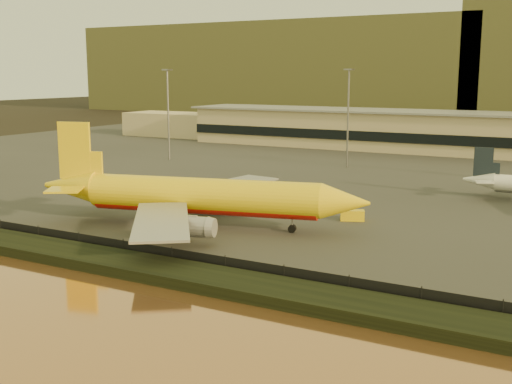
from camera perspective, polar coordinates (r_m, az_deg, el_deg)
ground at (r=94.84m, az=-3.77°, el=-4.41°), size 900.00×900.00×0.00m
embankment at (r=81.44m, az=-10.29°, el=-6.57°), size 320.00×7.00×1.40m
tarmac at (r=180.68m, az=12.74°, el=2.51°), size 320.00×220.00×0.20m
perimeter_fence at (r=84.26m, az=-8.58°, el=-5.51°), size 300.00×0.05×2.20m
terminal_building at (r=213.27m, az=11.38°, el=5.41°), size 202.00×25.00×12.60m
apron_light_masts at (r=156.16m, az=16.19°, el=6.90°), size 152.20×12.20×25.40m
distant_hills at (r=422.98m, az=19.74°, el=10.83°), size 470.00×160.00×70.00m
dhl_cargo_jet at (r=102.37m, az=-5.21°, el=-0.41°), size 54.10×51.94×16.33m
gse_vehicle_yellow at (r=108.10m, az=8.56°, el=-2.06°), size 4.30×3.13×1.76m
gse_vehicle_white at (r=129.22m, az=-5.15°, el=0.11°), size 4.67×3.07×1.93m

